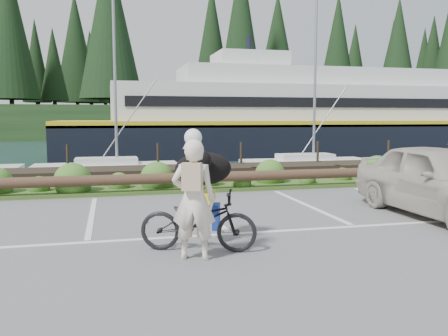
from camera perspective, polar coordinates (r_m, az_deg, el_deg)
The scene contains 8 objects.
ground at distance 9.40m, azimuth 0.14°, elevation -7.38°, with size 72.00×72.00×0.00m, color #575659.
harbor_backdrop at distance 87.41m, azimuth -11.96°, elevation 4.56°, with size 170.00×160.00×30.00m.
vegetation_strip at distance 14.50m, azimuth -4.85°, elevation -2.40°, with size 34.00×1.60×0.10m, color #3D5B21.
log_rail at distance 13.83m, azimuth -4.40°, elevation -3.03°, with size 32.00×0.30×0.60m, color #443021, non-canonical shape.
bicycle at distance 7.83m, azimuth -3.12°, elevation -6.36°, with size 0.67×1.93×1.01m, color black.
cyclist at distance 7.31m, azimuth -3.68°, elevation -3.82°, with size 0.68×0.45×1.87m, color #EFE2CB.
dog at distance 8.30m, azimuth -2.50°, elevation -0.06°, with size 1.00×0.49×0.58m, color black.
parked_car at distance 11.44m, azimuth 24.88°, elevation -1.38°, with size 1.92×4.78×1.63m, color #B4AE9E.
Camera 1 is at (-2.17, -8.88, 2.20)m, focal length 38.00 mm.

